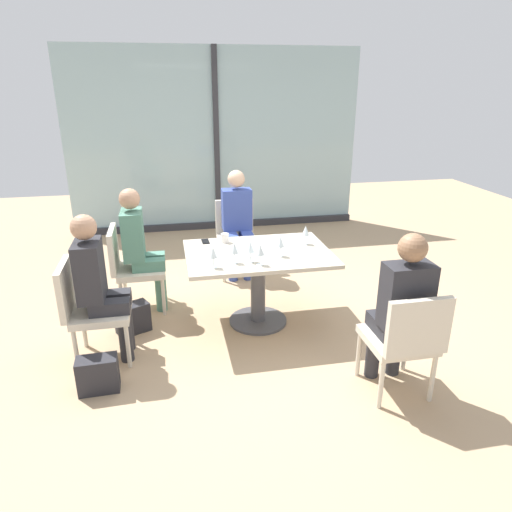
{
  "coord_description": "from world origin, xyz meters",
  "views": [
    {
      "loc": [
        -0.8,
        -3.91,
        2.21
      ],
      "look_at": [
        0.0,
        0.1,
        0.65
      ],
      "focal_mm": 32.29,
      "sensor_mm": 36.0,
      "label": 1
    }
  ],
  "objects_px": {
    "person_far_left": "(140,244)",
    "handbag_1": "(133,318)",
    "wine_glass_4": "(250,248)",
    "coffee_cup": "(225,238)",
    "chair_near_window": "(236,233)",
    "wine_glass_2": "(306,231)",
    "person_front_right": "(401,305)",
    "chair_front_right": "(405,338)",
    "handbag_0": "(98,374)",
    "chair_side_end": "(88,305)",
    "wine_glass_5": "(260,250)",
    "wine_glass_3": "(280,242)",
    "cell_phone_on_table": "(205,241)",
    "wine_glass_0": "(234,249)",
    "person_near_window": "(238,219)",
    "person_side_end": "(99,281)",
    "wine_glass_1": "(213,253)",
    "chair_far_left": "(131,264)",
    "dining_table_main": "(258,269)"
  },
  "relations": [
    {
      "from": "wine_glass_4",
      "to": "handbag_0",
      "type": "relative_size",
      "value": 0.62
    },
    {
      "from": "person_near_window",
      "to": "wine_glass_2",
      "type": "height_order",
      "value": "person_near_window"
    },
    {
      "from": "wine_glass_1",
      "to": "handbag_0",
      "type": "xyz_separation_m",
      "value": [
        -0.95,
        -0.51,
        -0.72
      ]
    },
    {
      "from": "chair_near_window",
      "to": "person_front_right",
      "type": "height_order",
      "value": "person_front_right"
    },
    {
      "from": "chair_side_end",
      "to": "wine_glass_5",
      "type": "height_order",
      "value": "wine_glass_5"
    },
    {
      "from": "chair_far_left",
      "to": "wine_glass_1",
      "type": "height_order",
      "value": "wine_glass_1"
    },
    {
      "from": "person_far_left",
      "to": "person_front_right",
      "type": "xyz_separation_m",
      "value": [
        1.89,
        -1.73,
        0.0
      ]
    },
    {
      "from": "chair_near_window",
      "to": "person_near_window",
      "type": "xyz_separation_m",
      "value": [
        -0.0,
        -0.11,
        0.2
      ]
    },
    {
      "from": "chair_near_window",
      "to": "wine_glass_1",
      "type": "relative_size",
      "value": 4.7
    },
    {
      "from": "dining_table_main",
      "to": "handbag_0",
      "type": "height_order",
      "value": "dining_table_main"
    },
    {
      "from": "wine_glass_0",
      "to": "person_far_left",
      "type": "bearing_deg",
      "value": 137.65
    },
    {
      "from": "wine_glass_5",
      "to": "person_side_end",
      "type": "bearing_deg",
      "value": -178.83
    },
    {
      "from": "wine_glass_3",
      "to": "cell_phone_on_table",
      "type": "distance_m",
      "value": 0.83
    },
    {
      "from": "dining_table_main",
      "to": "wine_glass_1",
      "type": "relative_size",
      "value": 7.21
    },
    {
      "from": "wine_glass_5",
      "to": "wine_glass_3",
      "type": "bearing_deg",
      "value": 38.09
    },
    {
      "from": "chair_front_right",
      "to": "person_side_end",
      "type": "distance_m",
      "value": 2.4
    },
    {
      "from": "chair_far_left",
      "to": "cell_phone_on_table",
      "type": "xyz_separation_m",
      "value": [
        0.74,
        -0.14,
        0.24
      ]
    },
    {
      "from": "wine_glass_0",
      "to": "wine_glass_4",
      "type": "distance_m",
      "value": 0.14
    },
    {
      "from": "dining_table_main",
      "to": "wine_glass_0",
      "type": "distance_m",
      "value": 0.46
    },
    {
      "from": "wine_glass_5",
      "to": "cell_phone_on_table",
      "type": "bearing_deg",
      "value": 120.19
    },
    {
      "from": "person_front_right",
      "to": "coffee_cup",
      "type": "relative_size",
      "value": 14.0
    },
    {
      "from": "dining_table_main",
      "to": "handbag_1",
      "type": "xyz_separation_m",
      "value": [
        -1.18,
        0.04,
        -0.42
      ]
    },
    {
      "from": "chair_side_end",
      "to": "wine_glass_0",
      "type": "distance_m",
      "value": 1.29
    },
    {
      "from": "chair_near_window",
      "to": "wine_glass_4",
      "type": "bearing_deg",
      "value": -94.27
    },
    {
      "from": "wine_glass_3",
      "to": "wine_glass_5",
      "type": "distance_m",
      "value": 0.28
    },
    {
      "from": "wine_glass_0",
      "to": "wine_glass_3",
      "type": "distance_m",
      "value": 0.44
    },
    {
      "from": "chair_far_left",
      "to": "wine_glass_1",
      "type": "xyz_separation_m",
      "value": [
        0.75,
        -0.83,
        0.37
      ]
    },
    {
      "from": "person_near_window",
      "to": "person_side_end",
      "type": "bearing_deg",
      "value": -131.55
    },
    {
      "from": "chair_front_right",
      "to": "wine_glass_4",
      "type": "xyz_separation_m",
      "value": [
        -0.92,
        1.08,
        0.37
      ]
    },
    {
      "from": "chair_side_end",
      "to": "person_side_end",
      "type": "xyz_separation_m",
      "value": [
        0.11,
        0.0,
        0.2
      ]
    },
    {
      "from": "person_near_window",
      "to": "wine_glass_3",
      "type": "xyz_separation_m",
      "value": [
        0.17,
        -1.36,
        0.16
      ]
    },
    {
      "from": "wine_glass_0",
      "to": "chair_front_right",
      "type": "bearing_deg",
      "value": -45.58
    },
    {
      "from": "chair_side_end",
      "to": "person_near_window",
      "type": "relative_size",
      "value": 0.69
    },
    {
      "from": "wine_glass_5",
      "to": "coffee_cup",
      "type": "bearing_deg",
      "value": 108.82
    },
    {
      "from": "coffee_cup",
      "to": "cell_phone_on_table",
      "type": "bearing_deg",
      "value": 163.82
    },
    {
      "from": "cell_phone_on_table",
      "to": "chair_side_end",
      "type": "bearing_deg",
      "value": -146.83
    },
    {
      "from": "chair_front_right",
      "to": "wine_glass_2",
      "type": "height_order",
      "value": "wine_glass_2"
    },
    {
      "from": "chair_near_window",
      "to": "coffee_cup",
      "type": "height_order",
      "value": "chair_near_window"
    },
    {
      "from": "wine_glass_0",
      "to": "coffee_cup",
      "type": "xyz_separation_m",
      "value": [
        -0.01,
        0.56,
        -0.09
      ]
    },
    {
      "from": "wine_glass_4",
      "to": "coffee_cup",
      "type": "height_order",
      "value": "wine_glass_4"
    },
    {
      "from": "wine_glass_4",
      "to": "person_front_right",
      "type": "bearing_deg",
      "value": -46.57
    },
    {
      "from": "cell_phone_on_table",
      "to": "handbag_0",
      "type": "height_order",
      "value": "cell_phone_on_table"
    },
    {
      "from": "person_front_right",
      "to": "wine_glass_1",
      "type": "relative_size",
      "value": 6.81
    },
    {
      "from": "person_far_left",
      "to": "handbag_1",
      "type": "distance_m",
      "value": 0.75
    },
    {
      "from": "chair_near_window",
      "to": "handbag_1",
      "type": "relative_size",
      "value": 2.9
    },
    {
      "from": "chair_near_window",
      "to": "coffee_cup",
      "type": "relative_size",
      "value": 9.67
    },
    {
      "from": "chair_near_window",
      "to": "wine_glass_2",
      "type": "bearing_deg",
      "value": -67.68
    },
    {
      "from": "wine_glass_0",
      "to": "cell_phone_on_table",
      "type": "xyz_separation_m",
      "value": [
        -0.2,
        0.61,
        -0.13
      ]
    },
    {
      "from": "wine_glass_2",
      "to": "person_front_right",
      "type": "bearing_deg",
      "value": -76.73
    },
    {
      "from": "chair_front_right",
      "to": "handbag_0",
      "type": "distance_m",
      "value": 2.28
    }
  ]
}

